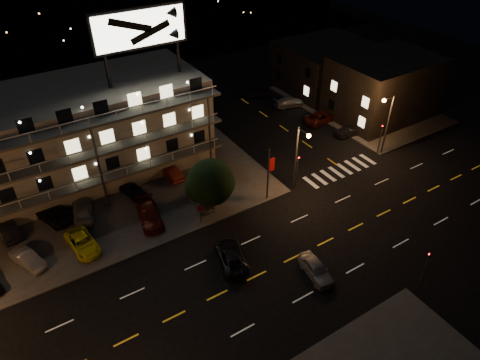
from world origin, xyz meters
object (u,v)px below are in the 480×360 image
lot_car_4 (201,201)px  road_car_east (316,269)px  lot_car_2 (83,243)px  side_car_0 (349,132)px  road_car_west (231,256)px  lot_car_7 (83,210)px  tree (210,183)px

lot_car_4 → road_car_east: bearing=-77.7°
lot_car_2 → side_car_0: (36.12, 2.26, -0.18)m
lot_car_2 → lot_car_4: 12.38m
lot_car_4 → road_car_west: (-1.44, -8.44, -0.11)m
lot_car_4 → road_car_west: 8.56m
side_car_0 → road_car_west: 27.50m
side_car_0 → road_car_east: bearing=139.5°
lot_car_7 → road_car_east: size_ratio=1.17×
lot_car_7 → side_car_0: bearing=-171.3°
lot_car_4 → road_car_west: size_ratio=0.77×
tree → road_car_west: size_ratio=1.27×
road_car_east → tree: bearing=115.5°
lot_car_2 → road_car_east: lot_car_2 is taller
lot_car_7 → road_car_west: bearing=138.2°
lot_car_2 → side_car_0: bearing=-3.5°
road_car_east → lot_car_4: bearing=115.2°
lot_car_4 → side_car_0: bearing=2.0°
tree → side_car_0: (23.34, 4.12, -3.22)m
tree → lot_car_2: 13.26m
road_car_west → road_car_east: bearing=152.3°
road_car_east → lot_car_7: bearing=137.6°
tree → road_car_west: tree is taller
lot_car_2 → road_car_west: 14.02m
lot_car_2 → lot_car_7: lot_car_7 is taller
lot_car_4 → lot_car_7: lot_car_7 is taller
side_car_0 → road_car_east: 25.55m
lot_car_4 → road_car_east: 14.31m
road_car_west → lot_car_7: bearing=-38.5°
lot_car_2 → road_car_west: size_ratio=0.96×
lot_car_2 → road_car_west: (10.94, -8.78, -0.13)m
lot_car_4 → road_car_east: (4.08, -13.71, -0.09)m
side_car_0 → tree: bearing=109.8°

